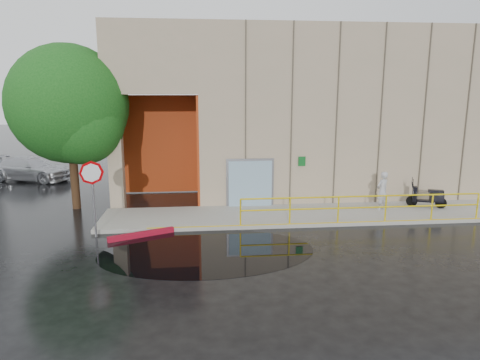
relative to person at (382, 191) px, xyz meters
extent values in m
plane|color=black|center=(-5.71, -4.68, -0.98)|extent=(120.00, 120.00, 0.00)
cube|color=gray|center=(-1.71, -0.18, -0.90)|extent=(20.00, 3.00, 0.15)
cube|color=tan|center=(0.29, 6.32, 3.02)|extent=(16.00, 10.00, 8.00)
cube|color=tan|center=(-9.71, 6.32, 5.52)|extent=(4.00, 10.00, 3.00)
cube|color=tan|center=(-11.31, 1.72, 1.52)|extent=(0.60, 0.60, 5.00)
cube|color=#A93D0F|center=(-9.71, 4.82, 1.52)|extent=(3.80, 0.15, 4.90)
cube|color=#A93D0F|center=(-7.76, 3.07, 1.52)|extent=(0.10, 3.50, 4.90)
cube|color=#81A0B0|center=(-5.51, 1.20, 0.17)|extent=(1.90, 0.10, 2.00)
cube|color=slate|center=(-5.51, 1.28, 0.17)|extent=(2.10, 0.06, 2.20)
cube|color=#0B531B|center=(-3.21, 1.26, 1.12)|extent=(0.32, 0.04, 0.42)
cylinder|color=yellow|center=(-1.46, -1.53, 0.17)|extent=(9.50, 0.06, 0.06)
cylinder|color=yellow|center=(-1.46, -1.53, -0.28)|extent=(9.50, 0.06, 0.06)
imported|color=#ABABAF|center=(0.00, 0.00, 0.00)|extent=(0.72, 0.63, 1.66)
cylinder|color=black|center=(1.57, 0.42, -0.59)|extent=(0.47, 0.26, 0.47)
cylinder|color=black|center=(2.66, -0.02, -0.59)|extent=(0.47, 0.26, 0.47)
cylinder|color=slate|center=(-11.45, -2.00, 0.22)|extent=(0.08, 0.08, 2.40)
cylinder|color=#AF0004|center=(-11.45, -2.03, 1.37)|extent=(0.79, 0.33, 0.83)
cylinder|color=white|center=(-11.45, -2.06, 1.37)|extent=(0.62, 0.24, 0.66)
cube|color=maroon|center=(-9.84, -2.13, -0.89)|extent=(2.27, 1.14, 0.18)
cube|color=black|center=(-7.51, -3.85, -0.98)|extent=(7.14, 4.55, 0.01)
imported|color=#B8BAC1|center=(-17.57, 8.71, -0.28)|extent=(5.18, 3.37, 1.40)
cylinder|color=black|center=(-13.21, 2.07, 0.56)|extent=(0.36, 0.36, 3.08)
sphere|color=#205113|center=(-13.21, 2.07, 3.61)|extent=(5.04, 5.04, 5.04)
sphere|color=#205113|center=(-12.61, 1.64, 2.86)|extent=(3.53, 3.53, 3.53)
camera|label=1|loc=(-7.73, -17.01, 4.11)|focal=32.00mm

